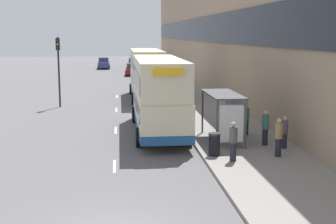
{
  "coord_description": "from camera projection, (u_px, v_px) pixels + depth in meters",
  "views": [
    {
      "loc": [
        0.28,
        -12.46,
        5.64
      ],
      "look_at": [
        3.39,
        17.38,
        0.64
      ],
      "focal_mm": 50.0,
      "sensor_mm": 36.0,
      "label": 1
    }
  ],
  "objects": [
    {
      "name": "lane_mark_4",
      "position": [
        117.0,
        96.0,
        42.84
      ],
      "size": [
        0.12,
        2.0,
        0.01
      ],
      "color": "silver",
      "rests_on": "ground_plane"
    },
    {
      "name": "pedestrian_1",
      "position": [
        279.0,
        137.0,
        21.15
      ],
      "size": [
        0.35,
        0.35,
        1.76
      ],
      "color": "#23232D",
      "rests_on": "ground_plane"
    },
    {
      "name": "terrace_facade",
      "position": [
        213.0,
        23.0,
        50.84
      ],
      "size": [
        3.1,
        93.0,
        13.7
      ],
      "color": "#9E846B",
      "rests_on": "ground_plane"
    },
    {
      "name": "pedestrian_2",
      "position": [
        246.0,
        119.0,
        25.74
      ],
      "size": [
        0.34,
        0.34,
        1.74
      ],
      "color": "#23232D",
      "rests_on": "ground_plane"
    },
    {
      "name": "car_1",
      "position": [
        132.0,
        69.0,
        64.42
      ],
      "size": [
        1.98,
        3.9,
        1.71
      ],
      "color": "maroon",
      "rests_on": "ground_plane"
    },
    {
      "name": "bus_shelter",
      "position": [
        227.0,
        108.0,
        24.0
      ],
      "size": [
        1.6,
        4.2,
        2.48
      ],
      "color": "#4C4C51",
      "rests_on": "ground_plane"
    },
    {
      "name": "pavement",
      "position": [
        176.0,
        85.0,
        51.55
      ],
      "size": [
        5.0,
        93.0,
        0.14
      ],
      "color": "gray",
      "rests_on": "ground_plane"
    },
    {
      "name": "car_0",
      "position": [
        134.0,
        64.0,
        76.73
      ],
      "size": [
        2.02,
        4.04,
        1.8
      ],
      "color": "#4C5156",
      "rests_on": "ground_plane"
    },
    {
      "name": "traffic_light_far_kerb",
      "position": [
        58.0,
        61.0,
        36.12
      ],
      "size": [
        0.3,
        0.32,
        5.43
      ],
      "color": "black",
      "rests_on": "ground_plane"
    },
    {
      "name": "double_decker_bus_ahead",
      "position": [
        147.0,
        73.0,
        40.77
      ],
      "size": [
        2.85,
        10.68,
        4.3
      ],
      "color": "beige",
      "rests_on": "ground_plane"
    },
    {
      "name": "pedestrian_at_shelter",
      "position": [
        233.0,
        141.0,
        20.38
      ],
      "size": [
        0.35,
        0.35,
        1.75
      ],
      "color": "#23232D",
      "rests_on": "ground_plane"
    },
    {
      "name": "pedestrian_4",
      "position": [
        265.0,
        127.0,
        23.36
      ],
      "size": [
        0.35,
        0.35,
        1.75
      ],
      "color": "#23232D",
      "rests_on": "ground_plane"
    },
    {
      "name": "lane_mark_2",
      "position": [
        116.0,
        130.0,
        27.76
      ],
      "size": [
        0.12,
        2.0,
        0.01
      ],
      "color": "silver",
      "rests_on": "ground_plane"
    },
    {
      "name": "litter_bin",
      "position": [
        214.0,
        144.0,
        21.4
      ],
      "size": [
        0.55,
        0.55,
        1.05
      ],
      "color": "black",
      "rests_on": "ground_plane"
    },
    {
      "name": "lane_mark_3",
      "position": [
        116.0,
        110.0,
        35.3
      ],
      "size": [
        0.12,
        2.0,
        0.01
      ],
      "color": "silver",
      "rests_on": "ground_plane"
    },
    {
      "name": "lane_mark_1",
      "position": [
        115.0,
        166.0,
        20.21
      ],
      "size": [
        0.12,
        2.0,
        0.01
      ],
      "color": "silver",
      "rests_on": "ground_plane"
    },
    {
      "name": "double_decker_bus_near",
      "position": [
        159.0,
        94.0,
        26.6
      ],
      "size": [
        2.85,
        10.42,
        4.3
      ],
      "color": "beige",
      "rests_on": "ground_plane"
    },
    {
      "name": "pedestrian_3",
      "position": [
        285.0,
        132.0,
        22.67
      ],
      "size": [
        0.31,
        0.31,
        1.58
      ],
      "color": "#23232D",
      "rests_on": "ground_plane"
    },
    {
      "name": "car_2",
      "position": [
        104.0,
        63.0,
        77.12
      ],
      "size": [
        1.96,
        4.33,
        1.85
      ],
      "rotation": [
        0.0,
        0.0,
        3.14
      ],
      "color": "navy",
      "rests_on": "ground_plane"
    }
  ]
}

